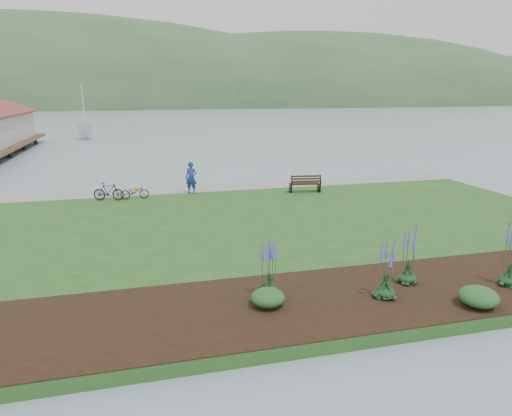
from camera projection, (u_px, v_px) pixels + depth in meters
The scene contains 17 objects.
ground at pixel (230, 224), 22.73m from camera, with size 600.00×600.00×0.00m, color gray.
lawn at pixel (238, 232), 20.80m from camera, with size 34.00×20.00×0.40m, color #23501C.
shoreline_path at pixel (209, 188), 29.09m from camera, with size 34.00×2.20×0.03m, color gray.
garden_bed at pixel (385, 292), 14.15m from camera, with size 24.00×4.40×0.04m, color black.
far_hillside at pixel (197, 106), 186.93m from camera, with size 580.00×80.00×38.00m, color #325731, non-canonical shape.
park_bench at pixel (305, 183), 27.88m from camera, with size 1.93×0.99×1.14m.
person at pixel (191, 175), 27.43m from camera, with size 0.82×0.57×2.26m, color #203895.
bicycle_a at pixel (135, 192), 26.22m from camera, with size 1.60×0.56×0.84m, color black.
bicycle_b at pixel (109, 191), 25.85m from camera, with size 1.72×0.50×1.04m, color black.
sailboat at pixel (86, 139), 62.15m from camera, with size 8.83×8.99×23.29m, color silver.
pannier at pixel (137, 189), 28.28m from camera, with size 0.16×0.25×0.27m, color orange.
echium_0 at pixel (386, 272), 13.58m from camera, with size 0.62×0.62×1.98m.
echium_1 at pixel (409, 257), 14.59m from camera, with size 0.62×0.62×2.15m.
echium_2 at pixel (512, 259), 14.40m from camera, with size 0.62×0.62×2.15m.
echium_4 at pixel (269, 268), 13.61m from camera, with size 0.62×0.62×2.12m.
shrub_0 at pixel (268, 298), 13.16m from camera, with size 1.00×1.00×0.50m, color #1E4C21.
shrub_1 at pixel (479, 297), 13.15m from camera, with size 1.12×1.12×0.56m, color #1E4C21.
Camera 1 is at (-4.14, -21.44, 6.50)m, focal length 32.00 mm.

